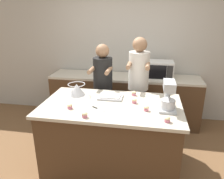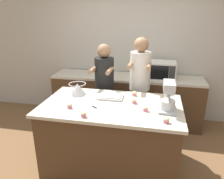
{
  "view_description": "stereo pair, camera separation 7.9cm",
  "coord_description": "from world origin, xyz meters",
  "views": [
    {
      "loc": [
        0.45,
        -2.5,
        2.08
      ],
      "look_at": [
        0.0,
        0.05,
        1.14
      ],
      "focal_mm": 35.0,
      "sensor_mm": 36.0,
      "label": 1
    },
    {
      "loc": [
        0.53,
        -2.49,
        2.08
      ],
      "look_at": [
        0.0,
        0.05,
        1.14
      ],
      "focal_mm": 35.0,
      "sensor_mm": 36.0,
      "label": 2
    }
  ],
  "objects": [
    {
      "name": "ground_plane",
      "position": [
        0.0,
        0.0,
        0.0
      ],
      "size": [
        16.0,
        16.0,
        0.0
      ],
      "primitive_type": "plane",
      "color": "brown"
    },
    {
      "name": "back_wall",
      "position": [
        0.0,
        1.77,
        1.35
      ],
      "size": [
        10.0,
        0.06,
        2.7
      ],
      "color": "#B2ADA3",
      "rests_on": "ground_plane"
    },
    {
      "name": "island_counter",
      "position": [
        0.0,
        0.0,
        0.48
      ],
      "size": [
        1.77,
        1.02,
        0.96
      ],
      "color": "#4C331E",
      "rests_on": "ground_plane"
    },
    {
      "name": "back_counter",
      "position": [
        0.0,
        1.42,
        0.46
      ],
      "size": [
        2.8,
        0.6,
        0.92
      ],
      "color": "#4C331E",
      "rests_on": "ground_plane"
    },
    {
      "name": "person_left",
      "position": [
        -0.28,
        0.8,
        0.85
      ],
      "size": [
        0.33,
        0.49,
        1.6
      ],
      "color": "#232328",
      "rests_on": "ground_plane"
    },
    {
      "name": "person_right",
      "position": [
        0.29,
        0.8,
        0.91
      ],
      "size": [
        0.33,
        0.5,
        1.71
      ],
      "color": "#33384C",
      "rests_on": "ground_plane"
    },
    {
      "name": "stand_mixer",
      "position": [
        0.69,
        -0.04,
        1.12
      ],
      "size": [
        0.2,
        0.3,
        0.36
      ],
      "color": "#B2B7BC",
      "rests_on": "island_counter"
    },
    {
      "name": "mixing_bowl",
      "position": [
        -0.53,
        0.23,
        1.05
      ],
      "size": [
        0.24,
        0.24,
        0.17
      ],
      "color": "#BCBCC1",
      "rests_on": "island_counter"
    },
    {
      "name": "baking_tray",
      "position": [
        -0.05,
        0.21,
        0.98
      ],
      "size": [
        0.33,
        0.25,
        0.04
      ],
      "color": "#BCBCC1",
      "rests_on": "island_counter"
    },
    {
      "name": "microwave_oven",
      "position": [
        0.61,
        1.41,
        1.07
      ],
      "size": [
        0.52,
        0.36,
        0.31
      ],
      "color": "silver",
      "rests_on": "back_counter"
    },
    {
      "name": "knife",
      "position": [
        -0.13,
        -0.17,
        0.96
      ],
      "size": [
        0.2,
        0.13,
        0.01
      ],
      "color": "#BCBCC1",
      "rests_on": "island_counter"
    },
    {
      "name": "cupcake_0",
      "position": [
        0.28,
        0.08,
        0.99
      ],
      "size": [
        0.06,
        0.06,
        0.06
      ],
      "color": "#D17084",
      "rests_on": "island_counter"
    },
    {
      "name": "cupcake_1",
      "position": [
        -0.23,
        -0.41,
        0.99
      ],
      "size": [
        0.06,
        0.06,
        0.06
      ],
      "color": "#D17084",
      "rests_on": "island_counter"
    },
    {
      "name": "cupcake_2",
      "position": [
        0.44,
        -0.12,
        0.99
      ],
      "size": [
        0.06,
        0.06,
        0.06
      ],
      "color": "#D17084",
      "rests_on": "island_counter"
    },
    {
      "name": "cupcake_3",
      "position": [
        0.26,
        0.36,
        0.99
      ],
      "size": [
        0.06,
        0.06,
        0.06
      ],
      "color": "#D17084",
      "rests_on": "island_counter"
    },
    {
      "name": "cupcake_4",
      "position": [
        -0.47,
        -0.22,
        0.99
      ],
      "size": [
        0.06,
        0.06,
        0.06
      ],
      "color": "#D17084",
      "rests_on": "island_counter"
    },
    {
      "name": "cupcake_5",
      "position": [
        0.67,
        -0.36,
        0.99
      ],
      "size": [
        0.06,
        0.06,
        0.06
      ],
      "color": "#D17084",
      "rests_on": "island_counter"
    }
  ]
}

